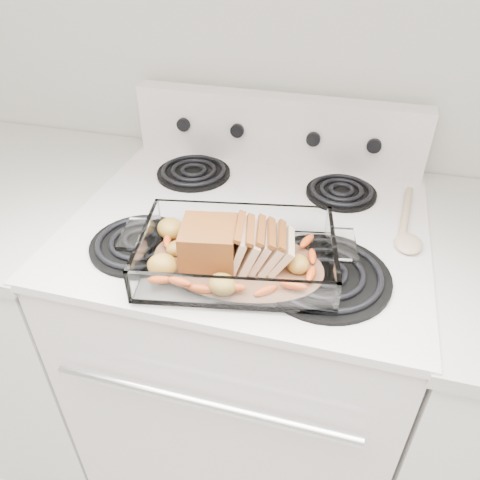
% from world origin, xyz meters
% --- Properties ---
extents(electric_range, '(0.78, 0.70, 1.12)m').
position_xyz_m(electric_range, '(0.00, 1.66, 0.48)').
color(electric_range, silver).
rests_on(electric_range, ground).
extents(counter_left, '(0.58, 0.68, 0.93)m').
position_xyz_m(counter_left, '(-0.67, 1.66, 0.47)').
color(counter_left, white).
rests_on(counter_left, ground).
extents(baking_dish, '(0.36, 0.24, 0.07)m').
position_xyz_m(baking_dish, '(0.02, 1.48, 0.96)').
color(baking_dish, white).
rests_on(baking_dish, electric_range).
extents(pork_roast, '(0.21, 0.10, 0.08)m').
position_xyz_m(pork_roast, '(0.00, 1.48, 0.99)').
color(pork_roast, brown).
rests_on(pork_roast, baking_dish).
extents(roast_vegetables, '(0.32, 0.17, 0.04)m').
position_xyz_m(roast_vegetables, '(0.02, 1.51, 0.97)').
color(roast_vegetables, '#D55321').
rests_on(roast_vegetables, baking_dish).
extents(wooden_spoon, '(0.06, 0.26, 0.02)m').
position_xyz_m(wooden_spoon, '(0.34, 1.69, 0.95)').
color(wooden_spoon, tan).
rests_on(wooden_spoon, electric_range).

